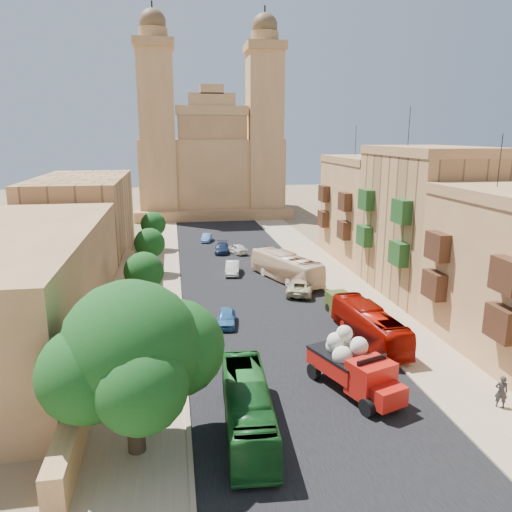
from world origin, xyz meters
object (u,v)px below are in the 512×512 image
object	(u,v)px
ficus_tree	(133,354)
bus_green_north	(247,407)
car_blue_a	(227,318)
car_cream	(301,286)
pedestrian_c	(392,339)
olive_pickup	(344,306)
bus_red_east	(369,325)
car_white_a	(232,268)
car_white_b	(237,249)
street_tree_b	(144,272)
street_tree_c	(150,243)
car_blue_b	(207,238)
car_dkblue	(222,248)
street_tree_a	(134,323)
street_tree_d	(153,224)
red_truck	(354,365)
pedestrian_a	(501,392)
church	(210,163)
bus_cream_east	(286,267)

from	to	relation	value
ficus_tree	bus_green_north	size ratio (longest dim) A/B	0.90
car_blue_a	car_cream	xyz separation A→B (m)	(7.95, 6.96, 0.09)
pedestrian_c	olive_pickup	bearing A→B (deg)	173.39
ficus_tree	bus_red_east	size ratio (longest dim) A/B	0.91
car_white_a	car_white_b	distance (m)	9.59
street_tree_b	car_blue_a	xyz separation A→B (m)	(6.53, -4.47, -2.88)
street_tree_c	car_blue_b	bearing A→B (deg)	65.66
street_tree_c	bus_green_north	bearing A→B (deg)	-79.11
car_cream	car_white_b	world-z (taller)	car_cream
ficus_tree	pedestrian_c	size ratio (longest dim) A/B	5.25
olive_pickup	bus_green_north	bearing A→B (deg)	-124.64
car_blue_a	car_dkblue	distance (m)	25.27
street_tree_a	street_tree_b	bearing A→B (deg)	90.00
street_tree_b	street_tree_d	world-z (taller)	street_tree_b
street_tree_d	red_truck	world-z (taller)	street_tree_d
red_truck	pedestrian_c	size ratio (longest dim) A/B	4.26
street_tree_c	pedestrian_a	size ratio (longest dim) A/B	2.68
bus_red_east	car_white_b	size ratio (longest dim) A/B	2.50
street_tree_d	bus_red_east	distance (m)	37.33
church	car_blue_b	xyz separation A→B (m)	(-2.78, -26.64, -8.96)
car_white_a	car_cream	size ratio (longest dim) A/B	0.82
car_cream	car_blue_b	bearing A→B (deg)	-51.78
car_white_a	car_dkblue	bearing A→B (deg)	99.67
ficus_tree	pedestrian_c	world-z (taller)	ficus_tree
ficus_tree	pedestrian_a	world-z (taller)	ficus_tree
car_white_b	car_white_a	bearing A→B (deg)	57.07
street_tree_b	car_white_b	bearing A→B (deg)	62.18
car_white_a	car_blue_b	size ratio (longest dim) A/B	1.23
street_tree_c	street_tree_a	bearing A→B (deg)	-90.00
street_tree_d	car_dkblue	distance (m)	9.68
car_dkblue	car_blue_b	xyz separation A→B (m)	(-1.46, 7.26, -0.07)
street_tree_d	pedestrian_a	bearing A→B (deg)	-64.91
car_dkblue	pedestrian_c	bearing A→B (deg)	-65.86
street_tree_b	car_blue_b	bearing A→B (deg)	75.52
pedestrian_a	pedestrian_c	size ratio (longest dim) A/B	1.17
red_truck	car_white_b	world-z (taller)	red_truck
red_truck	pedestrian_a	bearing A→B (deg)	-22.11
street_tree_d	bus_green_north	distance (m)	43.66
ficus_tree	street_tree_c	xyz separation A→B (m)	(-0.58, 31.99, -1.63)
car_blue_b	pedestrian_c	world-z (taller)	pedestrian_c
pedestrian_c	bus_red_east	bearing A→B (deg)	-164.41
bus_cream_east	street_tree_d	bearing A→B (deg)	-71.98
street_tree_a	car_dkblue	bearing A→B (deg)	75.13
olive_pickup	car_white_a	size ratio (longest dim) A/B	1.04
car_cream	pedestrian_c	bearing A→B (deg)	124.83
street_tree_b	car_blue_b	world-z (taller)	street_tree_b
car_blue_a	car_white_a	size ratio (longest dim) A/B	0.88
bus_green_north	car_white_b	world-z (taller)	bus_green_north
bus_green_north	street_tree_a	bearing A→B (deg)	133.34
church	olive_pickup	bearing A→B (deg)	-83.67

